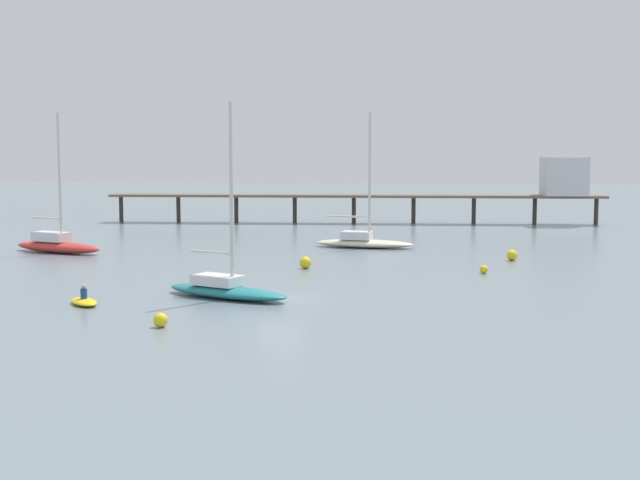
% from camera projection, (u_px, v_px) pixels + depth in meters
% --- Properties ---
extents(ground_plane, '(400.00, 400.00, 0.00)m').
position_uv_depth(ground_plane, '(282.00, 299.00, 47.70)').
color(ground_plane, slate).
extents(pier, '(59.54, 6.74, 7.97)m').
position_uv_depth(pier, '(481.00, 185.00, 99.33)').
color(pier, brown).
rests_on(pier, ground_plane).
extents(sailboat_red, '(9.29, 5.29, 11.72)m').
position_uv_depth(sailboat_red, '(57.00, 244.00, 70.43)').
color(sailboat_red, red).
rests_on(sailboat_red, ground_plane).
extents(sailboat_teal, '(8.43, 5.56, 11.18)m').
position_uv_depth(sailboat_teal, '(225.00, 287.00, 48.08)').
color(sailboat_teal, '#1E727A').
rests_on(sailboat_teal, ground_plane).
extents(sailboat_cream, '(9.18, 3.94, 11.99)m').
position_uv_depth(sailboat_cream, '(363.00, 240.00, 74.29)').
color(sailboat_cream, beige).
rests_on(sailboat_cream, ground_plane).
extents(dinghy_yellow, '(2.61, 2.80, 1.14)m').
position_uv_depth(dinghy_yellow, '(84.00, 301.00, 45.80)').
color(dinghy_yellow, yellow).
rests_on(dinghy_yellow, ground_plane).
extents(mooring_buoy_near, '(0.87, 0.87, 0.87)m').
position_uv_depth(mooring_buoy_near, '(305.00, 263.00, 60.50)').
color(mooring_buoy_near, yellow).
rests_on(mooring_buoy_near, ground_plane).
extents(mooring_buoy_inner, '(0.58, 0.58, 0.58)m').
position_uv_depth(mooring_buoy_inner, '(484.00, 269.00, 58.01)').
color(mooring_buoy_inner, yellow).
rests_on(mooring_buoy_inner, ground_plane).
extents(mooring_buoy_far, '(0.85, 0.85, 0.85)m').
position_uv_depth(mooring_buoy_far, '(512.00, 255.00, 65.07)').
color(mooring_buoy_far, yellow).
rests_on(mooring_buoy_far, ground_plane).
extents(mooring_buoy_outer, '(0.71, 0.71, 0.71)m').
position_uv_depth(mooring_buoy_outer, '(161.00, 320.00, 39.79)').
color(mooring_buoy_outer, yellow).
rests_on(mooring_buoy_outer, ground_plane).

